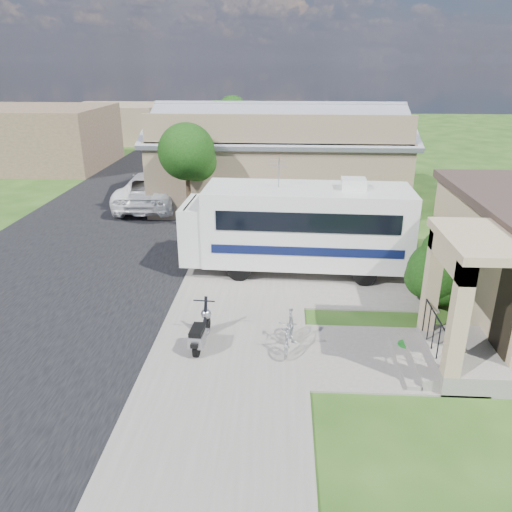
# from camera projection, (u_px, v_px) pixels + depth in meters

# --- Properties ---
(ground) EXTENTS (120.00, 120.00, 0.00)m
(ground) POSITION_uv_depth(u_px,v_px,m) (269.00, 334.00, 13.60)
(ground) COLOR #1C3D10
(street_slab) EXTENTS (9.00, 80.00, 0.02)m
(street_slab) POSITION_uv_depth(u_px,v_px,m) (116.00, 220.00, 23.28)
(street_slab) COLOR black
(street_slab) RESTS_ON ground
(sidewalk_slab) EXTENTS (4.00, 80.00, 0.06)m
(sidewalk_slab) POSITION_uv_depth(u_px,v_px,m) (254.00, 222.00, 22.93)
(sidewalk_slab) COLOR slate
(sidewalk_slab) RESTS_ON ground
(driveway_slab) EXTENTS (7.00, 6.00, 0.05)m
(driveway_slab) POSITION_uv_depth(u_px,v_px,m) (315.00, 270.00, 17.69)
(driveway_slab) COLOR slate
(driveway_slab) RESTS_ON ground
(walk_slab) EXTENTS (4.00, 3.00, 0.05)m
(walk_slab) POSITION_uv_depth(u_px,v_px,m) (387.00, 357.00, 12.51)
(walk_slab) COLOR slate
(walk_slab) RESTS_ON ground
(warehouse) EXTENTS (12.50, 8.40, 5.04)m
(warehouse) POSITION_uv_depth(u_px,v_px,m) (278.00, 163.00, 25.84)
(warehouse) COLOR #7F664F
(warehouse) RESTS_ON ground
(distant_bldg_far) EXTENTS (10.00, 8.00, 4.00)m
(distant_bldg_far) POSITION_uv_depth(u_px,v_px,m) (32.00, 137.00, 34.20)
(distant_bldg_far) COLOR brown
(distant_bldg_far) RESTS_ON ground
(distant_bldg_near) EXTENTS (8.00, 7.00, 3.20)m
(distant_bldg_near) POSITION_uv_depth(u_px,v_px,m) (117.00, 123.00, 45.38)
(distant_bldg_near) COLOR #7F664F
(distant_bldg_near) RESTS_ON ground
(street_tree_a) EXTENTS (2.44, 2.40, 4.58)m
(street_tree_a) POSITION_uv_depth(u_px,v_px,m) (189.00, 154.00, 21.01)
(street_tree_a) COLOR #2F2215
(street_tree_a) RESTS_ON ground
(street_tree_b) EXTENTS (2.44, 2.40, 4.73)m
(street_tree_b) POSITION_uv_depth(u_px,v_px,m) (219.00, 123.00, 30.24)
(street_tree_b) COLOR #2F2215
(street_tree_b) RESTS_ON ground
(street_tree_c) EXTENTS (2.44, 2.40, 4.42)m
(street_tree_c) POSITION_uv_depth(u_px,v_px,m) (234.00, 113.00, 38.70)
(street_tree_c) COLOR #2F2215
(street_tree_c) RESTS_ON ground
(motorhome) EXTENTS (7.77, 2.72, 3.94)m
(motorhome) POSITION_uv_depth(u_px,v_px,m) (298.00, 225.00, 17.07)
(motorhome) COLOR silver
(motorhome) RESTS_ON ground
(shrub) EXTENTS (1.97, 1.88, 2.42)m
(shrub) POSITION_uv_depth(u_px,v_px,m) (439.00, 269.00, 14.68)
(shrub) COLOR #2F2215
(shrub) RESTS_ON ground
(scooter) EXTENTS (0.58, 1.65, 1.08)m
(scooter) POSITION_uv_depth(u_px,v_px,m) (200.00, 332.00, 12.77)
(scooter) COLOR black
(scooter) RESTS_ON ground
(bicycle) EXTENTS (0.67, 1.65, 0.97)m
(bicycle) POSITION_uv_depth(u_px,v_px,m) (289.00, 333.00, 12.71)
(bicycle) COLOR #97979E
(bicycle) RESTS_ON ground
(pickup_truck) EXTENTS (2.97, 6.31, 1.74)m
(pickup_truck) POSITION_uv_depth(u_px,v_px,m) (154.00, 189.00, 25.29)
(pickup_truck) COLOR white
(pickup_truck) RESTS_ON ground
(van) EXTENTS (3.74, 6.86, 1.88)m
(van) POSITION_uv_depth(u_px,v_px,m) (182.00, 160.00, 32.07)
(van) COLOR white
(van) RESTS_ON ground
(garden_hose) EXTENTS (0.38, 0.38, 0.17)m
(garden_hose) POSITION_uv_depth(u_px,v_px,m) (405.00, 347.00, 12.83)
(garden_hose) COLOR #15691B
(garden_hose) RESTS_ON ground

